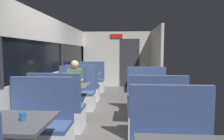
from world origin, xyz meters
TOP-DOWN VIEW (x-y plane):
  - ground_plane at (0.00, 0.00)m, footprint 3.30×9.20m
  - carriage_window_panel_left at (-1.45, 0.00)m, footprint 0.09×8.48m
  - carriage_end_bulkhead at (0.06, 4.19)m, footprint 2.90×0.11m
  - carriage_aisle_panel_right at (1.45, 3.00)m, footprint 0.08×2.40m
  - dining_table_near_window at (-0.89, -2.09)m, footprint 0.90×0.70m
  - bench_near_window_facing_entry at (-0.89, -1.39)m, footprint 0.95×0.50m
  - dining_table_mid_window at (-0.89, 0.15)m, footprint 0.90×0.70m
  - bench_mid_window_facing_end at (-0.89, -0.55)m, footprint 0.95×0.50m
  - bench_mid_window_facing_entry at (-0.89, 0.85)m, footprint 0.95×0.50m
  - dining_table_far_window at (-0.89, 2.39)m, footprint 0.90×0.70m
  - bench_far_window_facing_end at (-0.89, 1.69)m, footprint 0.95×0.50m
  - bench_far_window_facing_entry at (-0.89, 3.09)m, footprint 0.95×0.50m
  - dining_table_rear_aisle at (0.89, -0.05)m, footprint 0.90×0.70m
  - bench_rear_aisle_facing_end at (0.89, -0.75)m, footprint 0.95×0.50m
  - bench_rear_aisle_facing_entry at (0.89, 0.65)m, footprint 0.95×0.50m
  - seated_passenger at (-0.89, 0.78)m, footprint 0.47×0.55m
  - coffee_cup_primary at (-0.74, -2.09)m, footprint 0.07×0.07m

SIDE VIEW (x-z plane):
  - ground_plane at x=0.00m, z-range -0.02..0.00m
  - bench_near_window_facing_entry at x=-0.89m, z-range -0.22..0.88m
  - bench_mid_window_facing_end at x=-0.89m, z-range -0.22..0.88m
  - bench_mid_window_facing_entry at x=-0.89m, z-range -0.22..0.88m
  - bench_far_window_facing_end at x=-0.89m, z-range -0.22..0.88m
  - bench_far_window_facing_entry at x=-0.89m, z-range -0.22..0.88m
  - bench_rear_aisle_facing_end at x=0.89m, z-range -0.22..0.88m
  - bench_rear_aisle_facing_entry at x=0.89m, z-range -0.22..0.88m
  - seated_passenger at x=-0.89m, z-range -0.09..1.17m
  - dining_table_near_window at x=-0.89m, z-range 0.27..1.01m
  - dining_table_mid_window at x=-0.89m, z-range 0.27..1.01m
  - dining_table_far_window at x=-0.89m, z-range 0.27..1.01m
  - dining_table_rear_aisle at x=0.89m, z-range 0.27..1.01m
  - coffee_cup_primary at x=-0.74m, z-range 0.74..0.83m
  - carriage_window_panel_left at x=-1.45m, z-range -0.04..2.26m
  - carriage_end_bulkhead at x=0.06m, z-range -0.01..2.29m
  - carriage_aisle_panel_right at x=1.45m, z-range 0.00..2.30m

